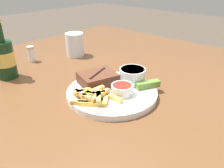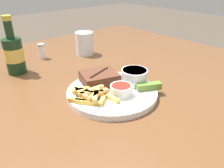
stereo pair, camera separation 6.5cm
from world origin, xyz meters
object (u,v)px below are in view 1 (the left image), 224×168
object	(u,v)px
fork_utensil	(105,101)
dinner_plate	(112,92)
salt_shaker	(31,54)
beer_bottle	(4,58)
dipping_sauce_cup	(123,89)
pickle_spear	(148,85)
coleslaw_cup	(132,75)
drinking_glass	(75,45)
steak_portion	(98,79)

from	to	relation	value
fork_utensil	dinner_plate	bearing A→B (deg)	-0.00
salt_shaker	beer_bottle	bearing A→B (deg)	-150.10
dinner_plate	fork_utensil	distance (m)	0.07
dipping_sauce_cup	pickle_spear	xyz separation A→B (m)	(0.08, -0.03, -0.01)
dipping_sauce_cup	fork_utensil	size ratio (longest dim) A/B	0.50
pickle_spear	fork_utensil	distance (m)	0.15
salt_shaker	coleslaw_cup	bearing A→B (deg)	-77.96
drinking_glass	salt_shaker	world-z (taller)	drinking_glass
dinner_plate	drinking_glass	distance (m)	0.40
steak_portion	dipping_sauce_cup	distance (m)	0.10
dinner_plate	salt_shaker	bearing A→B (deg)	91.67
dipping_sauce_cup	steak_portion	bearing A→B (deg)	92.82
fork_utensil	drinking_glass	bearing A→B (deg)	34.28
fork_utensil	drinking_glass	size ratio (longest dim) A/B	1.24
dinner_plate	dipping_sauce_cup	bearing A→B (deg)	-83.90
dinner_plate	pickle_spear	bearing A→B (deg)	-39.81
dinner_plate	steak_portion	xyz separation A→B (m)	(-0.00, 0.06, 0.03)
dipping_sauce_cup	fork_utensil	xyz separation A→B (m)	(-0.07, 0.01, -0.01)
pickle_spear	beer_bottle	xyz separation A→B (m)	(-0.24, 0.43, 0.05)
coleslaw_cup	beer_bottle	size ratio (longest dim) A/B	0.40
fork_utensil	salt_shaker	world-z (taller)	salt_shaker
drinking_glass	dinner_plate	bearing A→B (deg)	-113.46
salt_shaker	dipping_sauce_cup	bearing A→B (deg)	-87.97
dinner_plate	steak_portion	bearing A→B (deg)	90.70
pickle_spear	dinner_plate	bearing A→B (deg)	140.19
steak_portion	beer_bottle	xyz separation A→B (m)	(-0.15, 0.30, 0.04)
dipping_sauce_cup	beer_bottle	size ratio (longest dim) A/B	0.30
dinner_plate	fork_utensil	xyz separation A→B (m)	(-0.06, -0.03, 0.01)
dipping_sauce_cup	fork_utensil	world-z (taller)	dipping_sauce_cup
drinking_glass	fork_utensil	bearing A→B (deg)	-119.23
dinner_plate	coleslaw_cup	world-z (taller)	coleslaw_cup
steak_portion	pickle_spear	world-z (taller)	steak_portion
coleslaw_cup	salt_shaker	world-z (taller)	salt_shaker
beer_bottle	drinking_glass	size ratio (longest dim) A/B	2.06
dipping_sauce_cup	fork_utensil	distance (m)	0.07
dipping_sauce_cup	salt_shaker	size ratio (longest dim) A/B	0.97
salt_shaker	fork_utensil	bearing A→B (deg)	-96.09
beer_bottle	drinking_glass	xyz separation A→B (m)	(0.31, 0.00, -0.02)
fork_utensil	beer_bottle	bearing A→B (deg)	76.11
salt_shaker	drinking_glass	bearing A→B (deg)	-24.57
fork_utensil	dipping_sauce_cup	bearing A→B (deg)	-32.57
steak_portion	dipping_sauce_cup	xyz separation A→B (m)	(0.00, -0.10, -0.00)
coleslaw_cup	salt_shaker	xyz separation A→B (m)	(-0.10, 0.45, -0.01)
coleslaw_cup	pickle_spear	distance (m)	0.06
beer_bottle	steak_portion	bearing A→B (deg)	-63.48
pickle_spear	beer_bottle	world-z (taller)	beer_bottle
steak_portion	fork_utensil	world-z (taller)	steak_portion
dinner_plate	beer_bottle	size ratio (longest dim) A/B	1.31
steak_portion	drinking_glass	world-z (taller)	drinking_glass
dinner_plate	coleslaw_cup	bearing A→B (deg)	-8.30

